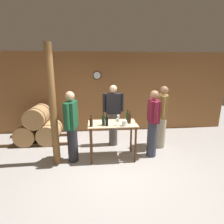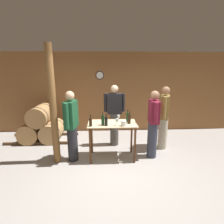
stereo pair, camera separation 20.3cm
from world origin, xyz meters
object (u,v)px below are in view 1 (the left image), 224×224
Objects in this scene: wine_bottle_left at (103,120)px; wine_glass_near_center at (118,116)px; wine_bottle_far_right at (129,119)px; person_visitor_with_scarf at (113,114)px; wine_bottle_far_left at (91,122)px; person_visitor_bearded at (162,116)px; wine_glass_near_left at (118,120)px; ice_bucket at (124,123)px; wooden_post at (53,107)px; person_host at (153,123)px; wine_bottle_right at (127,117)px; wine_bottle_center at (107,121)px; person_visitor_near_door at (72,126)px.

wine_glass_near_center is at bearing 41.40° from wine_bottle_left.
person_visitor_with_scarf reaches higher than wine_bottle_far_right.
person_visitor_bearded reaches higher than wine_bottle_far_left.
wine_glass_near_left is 0.16m from ice_bucket.
wooden_post is 1.63m from ice_bucket.
wooden_post is 2.37m from person_host.
person_visitor_with_scarf is (-0.01, 0.93, -0.10)m from wine_glass_near_left.
wine_glass_near_left is 0.09× the size of person_visitor_with_scarf.
wine_bottle_right is at bearing 19.59° from wine_bottle_left.
wine_bottle_center is 2.04× the size of wine_glass_near_center.
wine_bottle_far_left is 0.29m from wine_bottle_left.
person_visitor_bearded is at bearing 19.26° from wine_bottle_far_left.
wine_glass_near_left is at bearing -99.22° from wine_glass_near_center.
person_host reaches higher than wine_glass_near_center.
wine_bottle_far_left is at bearing -160.74° from person_visitor_bearded.
ice_bucket is at bearing -79.37° from wine_glass_near_center.
ice_bucket is 0.07× the size of person_visitor_near_door.
person_host is (0.89, 0.17, -0.14)m from wine_glass_near_left.
person_host reaches higher than wine_glass_near_left.
person_host is at bearing 3.40° from wooden_post.
wine_bottle_far_left reaches higher than wine_glass_near_center.
wine_bottle_far_right is at bearing -175.74° from person_host.
wine_bottle_far_left is at bearing -161.95° from wine_bottle_right.
wine_glass_near_center is 1.17m from person_visitor_near_door.
person_host reaches higher than wine_bottle_right.
wine_bottle_left is at bearing 14.66° from wine_bottle_far_left.
wooden_post is 1.76m from wine_bottle_far_right.
wine_bottle_far_left is 0.91m from wine_bottle_far_right.
ice_bucket is 0.07× the size of person_visitor_with_scarf.
person_visitor_with_scarf is at bearing 32.09° from wooden_post.
person_host is (2.32, 0.14, -0.46)m from wooden_post.
wine_glass_near_left is at bearing 0.17° from wine_bottle_center.
wooden_post reaches higher than wine_bottle_center.
person_visitor_near_door is (-0.73, 0.05, -0.13)m from wine_bottle_left.
wine_bottle_left is 1.01× the size of wine_bottle_far_right.
ice_bucket is (0.15, -0.04, -0.06)m from wine_glass_near_left.
wine_bottle_center is 0.25m from wine_glass_near_left.
ice_bucket is (0.47, -0.09, -0.06)m from wine_bottle_left.
wine_bottle_right reaches higher than wine_glass_near_center.
wine_bottle_right is (1.70, 0.23, -0.33)m from wooden_post.
wooden_post is 1.57× the size of person_visitor_bearded.
wine_bottle_far_left is 1.59× the size of wine_glass_near_left.
person_visitor_with_scarf is at bearing 75.51° from wine_bottle_center.
wine_bottle_left reaches higher than ice_bucket.
person_visitor_near_door is at bearing 176.35° from wine_bottle_left.
wine_bottle_right is 1.03× the size of wine_bottle_far_right.
wine_glass_near_left is 0.10× the size of person_host.
wine_bottle_center is 0.16× the size of person_visitor_bearded.
wine_bottle_left is 1.23m from person_host.
wine_bottle_left reaches higher than wine_bottle_center.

